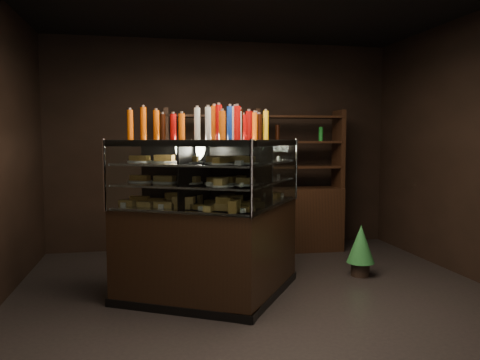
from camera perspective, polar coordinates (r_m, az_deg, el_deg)
name	(u,v)px	position (r m, az deg, el deg)	size (l,w,h in m)	color
ground	(265,304)	(4.70, 3.01, -14.82)	(5.00, 5.00, 0.00)	black
room_shell	(265,102)	(4.43, 3.13, 9.52)	(5.02, 5.02, 3.01)	black
display_case	(218,246)	(4.70, -2.72, -8.09)	(2.07, 1.63, 1.60)	black
food_display	(218,179)	(4.59, -2.73, 0.13)	(1.63, 1.20, 0.48)	gold
bottles_top	(217,125)	(4.58, -2.79, 6.70)	(1.45, 1.06, 0.30)	#147223
potted_conifer	(361,243)	(5.65, 14.52, -7.45)	(0.32, 0.32, 0.68)	black
back_shelving	(255,210)	(6.57, 1.84, -3.64)	(2.51, 0.48, 2.00)	black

